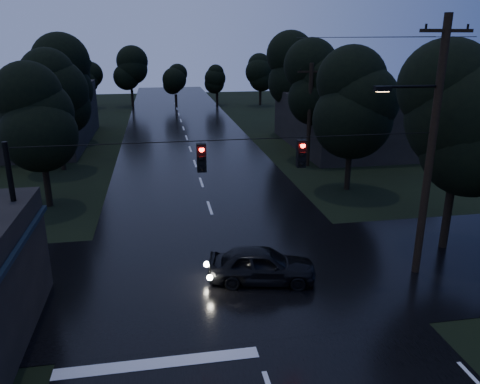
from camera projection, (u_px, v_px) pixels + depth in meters
name	position (u px, v px, depth m)	size (l,w,h in m)	color
main_road	(195.00, 164.00, 35.81)	(12.00, 120.00, 0.02)	black
cross_street	(232.00, 275.00, 18.97)	(60.00, 9.00, 0.02)	black
building_far_right	(349.00, 121.00, 41.17)	(10.00, 14.00, 4.40)	black
building_far_left	(30.00, 116.00, 42.08)	(10.00, 16.00, 5.00)	black
utility_pole_main	(429.00, 147.00, 17.61)	(3.50, 0.30, 10.00)	black
utility_pole_far	(309.00, 114.00, 34.09)	(2.00, 0.30, 7.50)	black
anchor_pole_left	(18.00, 229.00, 15.86)	(0.18, 0.18, 6.00)	black
span_signals	(251.00, 155.00, 16.48)	(15.00, 0.37, 1.12)	black
tree_corner_near	(462.00, 117.00, 19.68)	(4.48, 4.48, 9.44)	black
tree_left_a	(38.00, 114.00, 25.21)	(3.92, 3.92, 8.26)	black
tree_left_b	(55.00, 92.00, 32.47)	(4.20, 4.20, 8.85)	black
tree_left_c	(69.00, 76.00, 41.61)	(4.48, 4.48, 9.44)	black
tree_right_a	(353.00, 100.00, 28.05)	(4.20, 4.20, 8.85)	black
tree_right_b	(319.00, 82.00, 35.52)	(4.48, 4.48, 9.44)	black
tree_right_c	(291.00, 69.00, 44.85)	(4.76, 4.76, 10.03)	black
car	(262.00, 265.00, 18.29)	(1.69, 4.20, 1.43)	black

